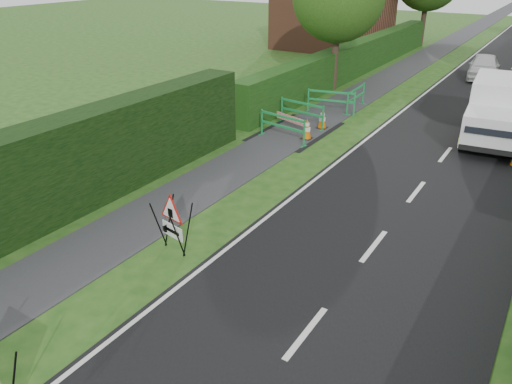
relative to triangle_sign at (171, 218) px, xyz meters
The scene contains 15 objects.
ground 2.46m from the triangle_sign, 53.88° to the right, with size 120.00×120.00×0.00m, color #204B15.
footpath 33.19m from the triangle_sign, 92.84° to the left, with size 2.00×90.00×0.02m, color #2D2D30.
hedge_west_near 4.18m from the triangle_sign, 152.96° to the right, with size 1.10×18.00×2.50m, color black.
hedge_west_far 20.49m from the triangle_sign, 100.25° to the left, with size 1.00×24.00×1.80m, color #14380F.
house_west 29.51m from the triangle_sign, 107.07° to the left, with size 7.50×7.40×7.88m.
triangle_sign is the anchor object (origin of this frame).
works_van 13.06m from the triangle_sign, 67.89° to the left, with size 2.29×4.90×2.17m.
traffic_cone_3 8.66m from the triangle_sign, 96.04° to the left, with size 0.38×0.38×0.79m.
traffic_cone_4 10.11m from the triangle_sign, 95.53° to the left, with size 0.38×0.38×0.79m.
ped_barrier_0 8.11m from the triangle_sign, 101.34° to the left, with size 2.09×0.72×1.00m.
ped_barrier_1 10.11m from the triangle_sign, 100.41° to the left, with size 2.09×0.65×1.00m.
ped_barrier_2 12.28m from the triangle_sign, 97.34° to the left, with size 2.09×0.79×1.00m.
ped_barrier_3 13.28m from the triangle_sign, 93.76° to the left, with size 0.41×2.07×1.00m.
redwhite_plank 9.47m from the triangle_sign, 102.05° to the left, with size 1.50×0.04×0.25m, color red.
hatchback_car 22.97m from the triangle_sign, 83.12° to the left, with size 1.54×3.82×1.30m, color silver.
Camera 1 is at (5.46, -5.43, 6.17)m, focal length 35.00 mm.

